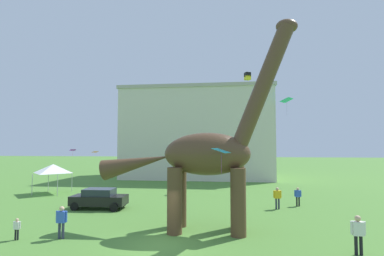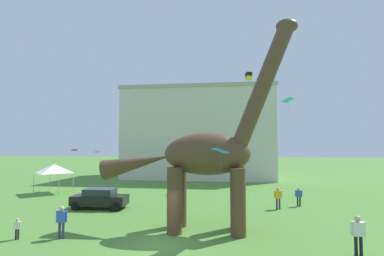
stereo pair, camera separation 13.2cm
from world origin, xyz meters
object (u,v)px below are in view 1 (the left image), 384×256
object	(u,v)px
person_watching_child	(277,196)
person_near_flyer	(298,195)
festival_canopy_tent	(53,169)
person_photographer	(62,219)
kite_apex	(247,76)
kite_high_right	(287,100)
person_vendor_side	(17,227)
dinosaur_sculpture	(206,154)
person_far_spectator	(358,231)
parked_sedan_left	(99,198)
kite_near_high	(73,150)
kite_far_right	(95,152)
kite_drifting	(221,151)

from	to	relation	value
person_watching_child	person_near_flyer	bearing A→B (deg)	-144.10
person_near_flyer	festival_canopy_tent	world-z (taller)	festival_canopy_tent
person_photographer	kite_apex	bearing A→B (deg)	73.34
person_near_flyer	person_photographer	xyz separation A→B (m)	(-14.27, -10.55, 0.11)
kite_high_right	person_vendor_side	bearing A→B (deg)	-125.17
kite_high_right	dinosaur_sculpture	bearing A→B (deg)	-110.64
person_near_flyer	person_far_spectator	distance (m)	11.12
parked_sedan_left	person_photographer	distance (m)	7.65
person_watching_child	kite_near_high	size ratio (longest dim) A/B	2.05
person_near_flyer	person_far_spectator	size ratio (longest dim) A/B	0.86
kite_far_right	kite_near_high	world-z (taller)	kite_near_high
kite_apex	kite_high_right	size ratio (longest dim) A/B	0.41
dinosaur_sculpture	person_near_flyer	distance (m)	11.15
kite_drifting	person_near_flyer	bearing A→B (deg)	60.21
person_near_flyer	person_far_spectator	world-z (taller)	person_far_spectator
person_photographer	kite_apex	xyz separation A→B (m)	(10.97, 22.03, 12.37)
dinosaur_sculpture	kite_high_right	world-z (taller)	dinosaur_sculpture
kite_near_high	person_vendor_side	bearing A→B (deg)	-69.31
festival_canopy_tent	kite_high_right	size ratio (longest dim) A/B	1.39
person_photographer	person_far_spectator	world-z (taller)	person_far_spectator
festival_canopy_tent	kite_apex	xyz separation A→B (m)	(20.29, 7.87, 10.85)
person_vendor_side	festival_canopy_tent	size ratio (longest dim) A/B	0.35
person_vendor_side	person_photographer	bearing A→B (deg)	-157.76
person_near_flyer	festival_canopy_tent	distance (m)	23.93
person_near_flyer	festival_canopy_tent	size ratio (longest dim) A/B	0.48
person_near_flyer	kite_high_right	bearing A→B (deg)	82.32
person_vendor_side	person_watching_child	distance (m)	17.54
parked_sedan_left	kite_drifting	distance (m)	12.69
kite_far_right	person_near_flyer	bearing A→B (deg)	-29.51
festival_canopy_tent	kite_near_high	distance (m)	3.56
kite_far_right	kite_near_high	size ratio (longest dim) A/B	1.13
person_far_spectator	kite_far_right	bearing A→B (deg)	-107.95
person_far_spectator	festival_canopy_tent	world-z (taller)	festival_canopy_tent
person_near_flyer	person_far_spectator	bearing A→B (deg)	-88.89
person_photographer	kite_drifting	size ratio (longest dim) A/B	1.31
festival_canopy_tent	person_near_flyer	bearing A→B (deg)	-8.68
dinosaur_sculpture	kite_high_right	size ratio (longest dim) A/B	5.40
person_vendor_side	festival_canopy_tent	bearing A→B (deg)	-54.24
person_photographer	festival_canopy_tent	size ratio (longest dim) A/B	0.54
kite_high_right	kite_far_right	distance (m)	26.50
person_watching_child	kite_drifting	world-z (taller)	kite_drifting
parked_sedan_left	kite_apex	bearing A→B (deg)	47.20
person_vendor_side	kite_drifting	size ratio (longest dim) A/B	0.86
person_watching_child	kite_near_high	bearing A→B (deg)	-21.92
dinosaur_sculpture	person_vendor_side	size ratio (longest dim) A/B	11.00
kite_near_high	kite_drifting	bearing A→B (deg)	-44.23
parked_sedan_left	person_near_flyer	bearing A→B (deg)	8.42
dinosaur_sculpture	person_near_flyer	xyz separation A→B (m)	(6.80, 8.11, -3.50)
person_watching_child	festival_canopy_tent	world-z (taller)	festival_canopy_tent
dinosaur_sculpture	parked_sedan_left	world-z (taller)	dinosaur_sculpture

